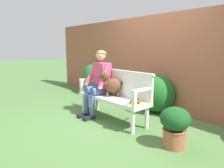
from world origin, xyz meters
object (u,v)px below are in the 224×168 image
object	(u,v)px
baseball_glove	(136,101)
potted_plant	(175,125)
garden_bench	(112,100)
dog_on_bench	(111,84)
tennis_racket	(138,102)
person_seated	(99,80)

from	to	relation	value
baseball_glove	potted_plant	size ratio (longest dim) A/B	0.38
garden_bench	baseball_glove	world-z (taller)	baseball_glove
dog_on_bench	tennis_racket	size ratio (longest dim) A/B	0.83
garden_bench	dog_on_bench	size ratio (longest dim) A/B	3.26
garden_bench	person_seated	world-z (taller)	person_seated
person_seated	baseball_glove	distance (m)	1.02
dog_on_bench	tennis_racket	distance (m)	0.71
tennis_racket	baseball_glove	world-z (taller)	baseball_glove
baseball_glove	tennis_racket	bearing A→B (deg)	134.59
person_seated	baseball_glove	world-z (taller)	person_seated
person_seated	tennis_racket	size ratio (longest dim) A/B	2.27
tennis_racket	garden_bench	bearing A→B (deg)	-173.89
tennis_racket	dog_on_bench	bearing A→B (deg)	-176.99
potted_plant	garden_bench	bearing A→B (deg)	177.27
garden_bench	person_seated	xyz separation A→B (m)	(-0.39, -0.01, 0.34)
person_seated	dog_on_bench	bearing A→B (deg)	6.49
person_seated	baseball_glove	bearing A→B (deg)	0.84
person_seated	potted_plant	distance (m)	1.84
tennis_racket	potted_plant	bearing A→B (deg)	-9.25
person_seated	potted_plant	size ratio (longest dim) A/B	2.28
dog_on_bench	baseball_glove	world-z (taller)	dog_on_bench
garden_bench	tennis_racket	size ratio (longest dim) A/B	2.71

